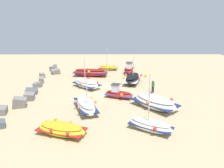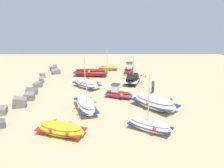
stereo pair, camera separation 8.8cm
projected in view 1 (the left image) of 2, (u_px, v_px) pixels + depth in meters
The scene contains 14 objects.
ground_plane at pixel (98, 89), 27.01m from camera, with size 58.39×58.39×0.00m, color tan.
fishing_boat_0 at pixel (86, 105), 20.53m from camera, with size 4.80×2.89×3.34m.
fishing_boat_1 at pixel (90, 72), 33.19m from camera, with size 2.56×5.44×1.17m.
fishing_boat_2 at pixel (118, 94), 23.84m from camera, with size 2.08×3.29×1.59m.
fishing_boat_3 at pixel (129, 69), 35.14m from camera, with size 3.99×1.94×1.88m.
fishing_boat_4 at pixel (87, 84), 27.49m from camera, with size 4.04×4.02×3.85m.
fishing_boat_5 at pixel (151, 125), 16.69m from camera, with size 2.90×3.59×3.42m.
fishing_boat_6 at pixel (155, 102), 21.03m from camera, with size 4.88×4.58×3.29m.
fishing_boat_7 at pixel (133, 79), 29.58m from camera, with size 5.07×2.96×3.52m.
fishing_boat_8 at pixel (108, 68), 37.46m from camera, with size 1.92×3.42×3.74m.
fishing_boat_9 at pixel (61, 129), 16.14m from camera, with size 2.65×4.07×0.92m.
person_walking at pixel (153, 86), 25.11m from camera, with size 0.32×0.32×1.66m.
breakwater_rocks at pixel (35, 87), 26.63m from camera, with size 25.59×2.73×1.27m.
mooring_buoy_0 at pixel (146, 75), 32.72m from camera, with size 0.38×0.38×0.48m.
Camera 1 is at (-25.78, -1.54, 8.14)m, focal length 35.11 mm.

